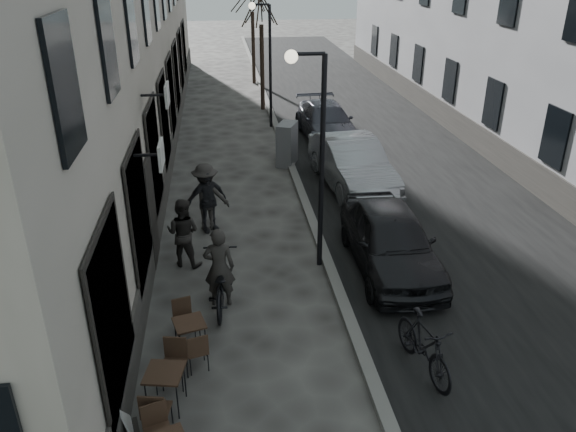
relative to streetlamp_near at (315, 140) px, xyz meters
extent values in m
cube|color=black|center=(4.02, 10.00, -3.16)|extent=(7.30, 60.00, 0.00)
cube|color=slate|center=(0.37, 10.00, -3.10)|extent=(0.25, 60.00, 0.12)
cylinder|color=black|center=(0.17, 0.00, -0.66)|extent=(0.12, 0.12, 5.00)
cylinder|color=black|center=(-0.18, 0.00, 1.84)|extent=(0.70, 0.08, 0.08)
sphere|color=#FFF2CC|center=(-0.53, 0.00, 1.79)|extent=(0.28, 0.28, 0.28)
cylinder|color=black|center=(0.17, 12.00, -0.66)|extent=(0.12, 0.12, 5.00)
cylinder|color=black|center=(-0.18, 12.00, 1.84)|extent=(0.70, 0.08, 0.08)
sphere|color=#FFF2CC|center=(-0.53, 12.00, 1.79)|extent=(0.28, 0.28, 0.28)
cylinder|color=black|center=(0.07, 15.00, -1.21)|extent=(0.20, 0.20, 3.90)
cylinder|color=black|center=(0.07, 21.00, -1.21)|extent=(0.20, 0.20, 3.90)
cube|color=black|center=(-3.17, -4.35, -2.44)|extent=(0.71, 0.71, 0.04)
cylinder|color=black|center=(-3.46, -4.55, -2.81)|extent=(0.02, 0.02, 0.70)
cylinder|color=black|center=(-2.97, -4.64, -2.81)|extent=(0.02, 0.02, 0.70)
cylinder|color=black|center=(-3.37, -4.05, -2.81)|extent=(0.02, 0.02, 0.70)
cylinder|color=black|center=(-2.87, -4.15, -2.81)|extent=(0.02, 0.02, 0.70)
cube|color=black|center=(-2.82, -2.96, -2.50)|extent=(0.68, 0.68, 0.04)
cylinder|color=black|center=(-2.98, -3.24, -2.84)|extent=(0.02, 0.02, 0.64)
cylinder|color=black|center=(-2.53, -3.12, -2.84)|extent=(0.02, 0.02, 0.64)
cylinder|color=black|center=(-3.10, -2.79, -2.84)|extent=(0.02, 0.02, 0.64)
cylinder|color=black|center=(-2.65, -2.67, -2.84)|extent=(0.02, 0.02, 0.64)
cube|color=black|center=(-3.72, -4.86, -3.14)|extent=(0.41, 0.62, 0.04)
cube|color=silver|center=(-3.79, -4.86, -2.66)|extent=(0.37, 0.61, 0.94)
cube|color=slate|center=(0.27, 7.17, -2.41)|extent=(0.89, 1.13, 1.49)
imported|color=black|center=(-2.23, -1.39, -2.61)|extent=(0.86, 2.13, 1.10)
imported|color=#2A2825|center=(-2.23, -1.39, -2.26)|extent=(0.68, 0.47, 1.80)
imported|color=black|center=(-3.05, 0.42, -2.30)|extent=(1.01, 0.91, 1.72)
imported|color=#2C2826|center=(-2.52, 2.32, -2.22)|extent=(1.23, 0.72, 1.88)
imported|color=black|center=(-2.48, 2.20, -2.28)|extent=(1.12, 0.77, 1.77)
imported|color=black|center=(1.80, -0.36, -2.41)|extent=(1.85, 4.45, 1.51)
imported|color=gray|center=(2.05, 4.76, -2.37)|extent=(2.14, 4.95, 1.59)
imported|color=#3E3F49|center=(2.23, 10.04, -2.47)|extent=(2.16, 4.84, 1.38)
imported|color=black|center=(1.34, -4.00, -2.60)|extent=(0.85, 1.92, 1.12)
camera|label=1|loc=(-2.06, -11.67, 3.74)|focal=35.00mm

